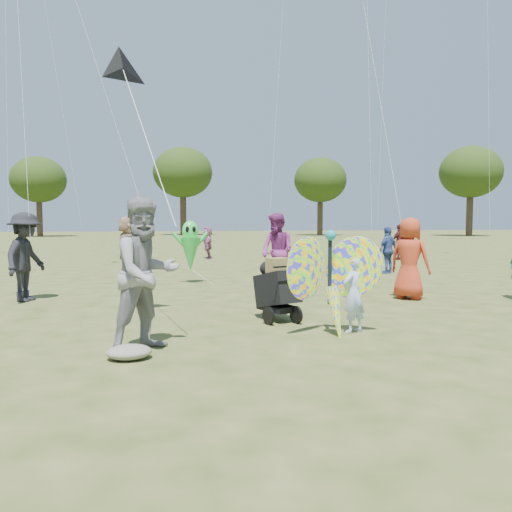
{
  "coord_description": "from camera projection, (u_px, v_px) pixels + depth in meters",
  "views": [
    {
      "loc": [
        -2.05,
        -7.18,
        1.72
      ],
      "look_at": [
        -0.2,
        1.5,
        1.1
      ],
      "focal_mm": 35.0,
      "sensor_mm": 36.0,
      "label": 1
    }
  ],
  "objects": [
    {
      "name": "crowd_d",
      "position": [
        127.0,
        246.0,
        15.51
      ],
      "size": [
        1.13,
        1.83,
        1.88
      ],
      "primitive_type": "imported",
      "rotation": [
        0.0,
        0.0,
        1.93
      ],
      "color": "tan",
      "rests_on": "ground"
    },
    {
      "name": "crowd_h",
      "position": [
        400.0,
        242.0,
        22.15
      ],
      "size": [
        1.01,
        0.65,
        1.59
      ],
      "primitive_type": "imported",
      "rotation": [
        0.0,
        0.0,
        3.45
      ],
      "color": "#4D191E",
      "rests_on": "ground"
    },
    {
      "name": "crowd_c",
      "position": [
        388.0,
        250.0,
        16.38
      ],
      "size": [
        0.97,
        0.78,
        1.55
      ],
      "primitive_type": "imported",
      "rotation": [
        0.0,
        0.0,
        3.66
      ],
      "color": "#344990",
      "rests_on": "ground"
    },
    {
      "name": "adult_man",
      "position": [
        146.0,
        274.0,
        6.62
      ],
      "size": [
        1.26,
        1.19,
        2.04
      ],
      "primitive_type": "imported",
      "rotation": [
        0.0,
        0.0,
        0.58
      ],
      "color": "gray",
      "rests_on": "ground"
    },
    {
      "name": "child_girl",
      "position": [
        354.0,
        294.0,
        7.68
      ],
      "size": [
        0.52,
        0.45,
        1.19
      ],
      "primitive_type": "imported",
      "rotation": [
        0.0,
        0.0,
        3.61
      ],
      "color": "#B1C8FA",
      "rests_on": "ground"
    },
    {
      "name": "crowd_e",
      "position": [
        277.0,
        251.0,
        12.56
      ],
      "size": [
        1.1,
        1.18,
        1.93
      ],
      "primitive_type": "imported",
      "rotation": [
        0.0,
        0.0,
        5.23
      ],
      "color": "#7E2A71",
      "rests_on": "ground"
    },
    {
      "name": "alien_kite",
      "position": [
        190.0,
        248.0,
        13.75
      ],
      "size": [
        1.12,
        0.69,
        1.74
      ],
      "color": "#31D14A",
      "rests_on": "ground"
    },
    {
      "name": "grey_bag",
      "position": [
        129.0,
        352.0,
        6.22
      ],
      "size": [
        0.56,
        0.46,
        0.18
      ],
      "primitive_type": "ellipsoid",
      "color": "gray",
      "rests_on": "ground"
    },
    {
      "name": "ground",
      "position": [
        289.0,
        335.0,
        7.55
      ],
      "size": [
        160.0,
        160.0,
        0.0
      ],
      "primitive_type": "plane",
      "color": "#51592B",
      "rests_on": "ground"
    },
    {
      "name": "crowd_b",
      "position": [
        26.0,
        257.0,
        10.69
      ],
      "size": [
        1.06,
        1.39,
        1.91
      ],
      "primitive_type": "imported",
      "rotation": [
        0.0,
        0.0,
        1.25
      ],
      "color": "black",
      "rests_on": "ground"
    },
    {
      "name": "jogging_stroller",
      "position": [
        277.0,
        285.0,
        8.68
      ],
      "size": [
        0.74,
        1.13,
        1.09
      ],
      "rotation": [
        0.0,
        0.0,
        0.36
      ],
      "color": "black",
      "rests_on": "ground"
    },
    {
      "name": "butterfly_kite",
      "position": [
        332.0,
        282.0,
        7.51
      ],
      "size": [
        1.74,
        0.75,
        1.79
      ],
      "color": "#E34B23",
      "rests_on": "ground"
    },
    {
      "name": "crowd_j",
      "position": [
        208.0,
        243.0,
        22.98
      ],
      "size": [
        0.48,
        1.38,
        1.47
      ],
      "primitive_type": "imported",
      "rotation": [
        0.0,
        0.0,
        4.75
      ],
      "color": "#A45D89",
      "rests_on": "ground"
    },
    {
      "name": "tree_line",
      "position": [
        205.0,
        172.0,
        51.73
      ],
      "size": [
        91.78,
        33.6,
        10.79
      ],
      "color": "#3A2D21",
      "rests_on": "ground"
    },
    {
      "name": "delta_kite_rig",
      "position": [
        123.0,
        70.0,
        8.01
      ],
      "size": [
        1.19,
        1.96,
        2.94
      ],
      "color": "black",
      "rests_on": "ground"
    },
    {
      "name": "crowd_a",
      "position": [
        410.0,
        258.0,
        10.98
      ],
      "size": [
        1.0,
        1.05,
        1.81
      ],
      "primitive_type": "imported",
      "rotation": [
        0.0,
        0.0,
        2.26
      ],
      "color": "#BB391D",
      "rests_on": "ground"
    }
  ]
}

